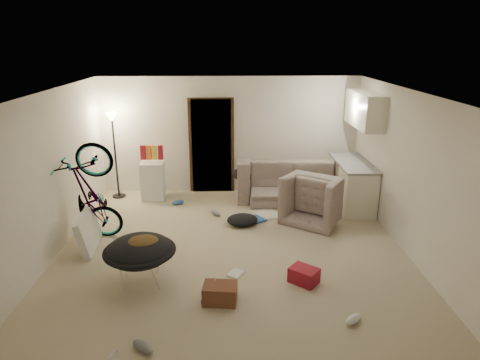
{
  "coord_description": "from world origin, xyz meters",
  "views": [
    {
      "loc": [
        -0.05,
        -6.04,
        3.23
      ],
      "look_at": [
        0.15,
        0.6,
        1.03
      ],
      "focal_mm": 32.0,
      "sensor_mm": 36.0,
      "label": 1
    }
  ],
  "objects_px": {
    "floor_lamp": "(114,137)",
    "sofa": "(291,184)",
    "drink_case_b": "(304,275)",
    "kitchen_counter": "(352,185)",
    "mini_fridge": "(153,180)",
    "armchair": "(318,202)",
    "tv_box": "(88,232)",
    "juicer": "(216,289)",
    "drink_case_a": "(220,293)",
    "bicycle": "(93,214)",
    "saucer_chair": "(140,257)"
  },
  "relations": [
    {
      "from": "floor_lamp",
      "to": "sofa",
      "type": "bearing_deg",
      "value": -3.12
    },
    {
      "from": "floor_lamp",
      "to": "drink_case_b",
      "type": "distance_m",
      "value": 5.03
    },
    {
      "from": "kitchen_counter",
      "to": "mini_fridge",
      "type": "relative_size",
      "value": 1.89
    },
    {
      "from": "armchair",
      "to": "tv_box",
      "type": "relative_size",
      "value": 1.14
    },
    {
      "from": "floor_lamp",
      "to": "mini_fridge",
      "type": "height_order",
      "value": "floor_lamp"
    },
    {
      "from": "floor_lamp",
      "to": "juicer",
      "type": "xyz_separation_m",
      "value": [
        2.17,
        -3.82,
        -1.2
      ]
    },
    {
      "from": "drink_case_a",
      "to": "drink_case_b",
      "type": "height_order",
      "value": "drink_case_a"
    },
    {
      "from": "juicer",
      "to": "bicycle",
      "type": "bearing_deg",
      "value": 139.77
    },
    {
      "from": "drink_case_a",
      "to": "juicer",
      "type": "bearing_deg",
      "value": 123.13
    },
    {
      "from": "bicycle",
      "to": "saucer_chair",
      "type": "distance_m",
      "value": 1.75
    },
    {
      "from": "sofa",
      "to": "juicer",
      "type": "distance_m",
      "value": 3.92
    },
    {
      "from": "kitchen_counter",
      "to": "tv_box",
      "type": "relative_size",
      "value": 1.68
    },
    {
      "from": "saucer_chair",
      "to": "drink_case_a",
      "type": "xyz_separation_m",
      "value": [
        1.09,
        -0.47,
        -0.29
      ]
    },
    {
      "from": "armchair",
      "to": "drink_case_b",
      "type": "height_order",
      "value": "armchair"
    },
    {
      "from": "kitchen_counter",
      "to": "mini_fridge",
      "type": "height_order",
      "value": "kitchen_counter"
    },
    {
      "from": "sofa",
      "to": "tv_box",
      "type": "xyz_separation_m",
      "value": [
        -3.57,
        -2.19,
        -0.03
      ]
    },
    {
      "from": "sofa",
      "to": "drink_case_a",
      "type": "relative_size",
      "value": 5.25
    },
    {
      "from": "sofa",
      "to": "kitchen_counter",
      "type": "bearing_deg",
      "value": 160.73
    },
    {
      "from": "kitchen_counter",
      "to": "bicycle",
      "type": "bearing_deg",
      "value": -163.33
    },
    {
      "from": "juicer",
      "to": "kitchen_counter",
      "type": "bearing_deg",
      "value": 50.01
    },
    {
      "from": "floor_lamp",
      "to": "kitchen_counter",
      "type": "distance_m",
      "value": 4.95
    },
    {
      "from": "sofa",
      "to": "bicycle",
      "type": "bearing_deg",
      "value": 29.55
    },
    {
      "from": "juicer",
      "to": "sofa",
      "type": "bearing_deg",
      "value": 67.51
    },
    {
      "from": "saucer_chair",
      "to": "mini_fridge",
      "type": "bearing_deg",
      "value": 96.33
    },
    {
      "from": "floor_lamp",
      "to": "mini_fridge",
      "type": "distance_m",
      "value": 1.2
    },
    {
      "from": "floor_lamp",
      "to": "bicycle",
      "type": "relative_size",
      "value": 1.04
    },
    {
      "from": "saucer_chair",
      "to": "drink_case_a",
      "type": "bearing_deg",
      "value": -23.2
    },
    {
      "from": "tv_box",
      "to": "juicer",
      "type": "bearing_deg",
      "value": -38.88
    },
    {
      "from": "sofa",
      "to": "tv_box",
      "type": "bearing_deg",
      "value": 33.46
    },
    {
      "from": "floor_lamp",
      "to": "bicycle",
      "type": "height_order",
      "value": "floor_lamp"
    },
    {
      "from": "floor_lamp",
      "to": "drink_case_b",
      "type": "height_order",
      "value": "floor_lamp"
    },
    {
      "from": "bicycle",
      "to": "saucer_chair",
      "type": "height_order",
      "value": "bicycle"
    },
    {
      "from": "armchair",
      "to": "tv_box",
      "type": "bearing_deg",
      "value": 50.58
    },
    {
      "from": "sofa",
      "to": "mini_fridge",
      "type": "relative_size",
      "value": 2.83
    },
    {
      "from": "mini_fridge",
      "to": "juicer",
      "type": "distance_m",
      "value": 3.99
    },
    {
      "from": "floor_lamp",
      "to": "saucer_chair",
      "type": "xyz_separation_m",
      "value": [
        1.14,
        -3.47,
        -0.89
      ]
    },
    {
      "from": "drink_case_a",
      "to": "floor_lamp",
      "type": "bearing_deg",
      "value": 125.81
    },
    {
      "from": "saucer_chair",
      "to": "juicer",
      "type": "bearing_deg",
      "value": -18.68
    },
    {
      "from": "bicycle",
      "to": "saucer_chair",
      "type": "xyz_separation_m",
      "value": [
        1.04,
        -1.41,
        -0.05
      ]
    },
    {
      "from": "kitchen_counter",
      "to": "drink_case_b",
      "type": "xyz_separation_m",
      "value": [
        -1.44,
        -2.86,
        -0.33
      ]
    },
    {
      "from": "bicycle",
      "to": "saucer_chair",
      "type": "relative_size",
      "value": 1.78
    },
    {
      "from": "juicer",
      "to": "tv_box",
      "type": "bearing_deg",
      "value": 145.39
    },
    {
      "from": "drink_case_a",
      "to": "saucer_chair",
      "type": "bearing_deg",
      "value": 163.07
    },
    {
      "from": "armchair",
      "to": "saucer_chair",
      "type": "height_order",
      "value": "saucer_chair"
    },
    {
      "from": "drink_case_a",
      "to": "bicycle",
      "type": "bearing_deg",
      "value": 144.99
    },
    {
      "from": "saucer_chair",
      "to": "floor_lamp",
      "type": "bearing_deg",
      "value": 108.24
    },
    {
      "from": "mini_fridge",
      "to": "tv_box",
      "type": "height_order",
      "value": "mini_fridge"
    },
    {
      "from": "kitchen_counter",
      "to": "mini_fridge",
      "type": "bearing_deg",
      "value": 172.29
    },
    {
      "from": "bicycle",
      "to": "drink_case_a",
      "type": "xyz_separation_m",
      "value": [
        2.13,
        -1.87,
        -0.34
      ]
    },
    {
      "from": "sofa",
      "to": "saucer_chair",
      "type": "height_order",
      "value": "saucer_chair"
    }
  ]
}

